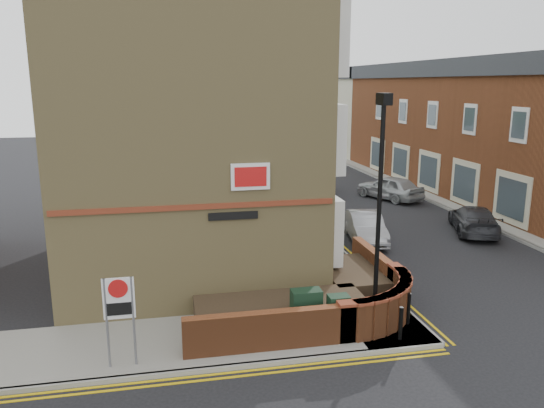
{
  "coord_description": "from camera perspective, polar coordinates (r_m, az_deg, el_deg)",
  "views": [
    {
      "loc": [
        -3.83,
        -11.37,
        6.66
      ],
      "look_at": [
        -0.67,
        4.0,
        3.07
      ],
      "focal_mm": 35.0,
      "sensor_mm": 36.0,
      "label": 1
    }
  ],
  "objects": [
    {
      "name": "kerb_side",
      "position": [
        13.16,
        -8.99,
        -17.39
      ],
      "size": [
        13.0,
        0.15,
        0.12
      ],
      "primitive_type": "cube",
      "color": "gray",
      "rests_on": "ground"
    },
    {
      "name": "tree_near",
      "position": [
        26.15,
        1.33,
        8.61
      ],
      "size": [
        3.64,
        3.65,
        6.7
      ],
      "color": "#382B1E",
      "rests_on": "pavement_main"
    },
    {
      "name": "red_car_main",
      "position": [
        32.44,
        4.09,
        2.31
      ],
      "size": [
        3.7,
        5.6,
        1.43
      ],
      "primitive_type": "imported",
      "rotation": [
        0.0,
        0.0,
        -0.28
      ],
      "color": "maroon",
      "rests_on": "ground"
    },
    {
      "name": "yellow_lines_side",
      "position": [
        12.97,
        -8.93,
        -18.15
      ],
      "size": [
        13.0,
        0.28,
        0.01
      ],
      "primitive_type": "cube",
      "color": "gold",
      "rests_on": "ground"
    },
    {
      "name": "tree_mid",
      "position": [
        33.96,
        -1.73,
        10.43
      ],
      "size": [
        4.03,
        4.03,
        7.42
      ],
      "color": "#382B1E",
      "rests_on": "pavement_main"
    },
    {
      "name": "bollard_far",
      "position": [
        15.38,
        14.46,
        -10.86
      ],
      "size": [
        0.11,
        0.11,
        0.9
      ],
      "primitive_type": "cylinder",
      "color": "black",
      "rests_on": "pavement_corner"
    },
    {
      "name": "utility_cabinet_small",
      "position": [
        14.42,
        7.14,
        -11.76
      ],
      "size": [
        0.55,
        0.4,
        1.1
      ],
      "primitive_type": "cube",
      "color": "black",
      "rests_on": "pavement_corner"
    },
    {
      "name": "bollard_near",
      "position": [
        14.48,
        13.67,
        -12.36
      ],
      "size": [
        0.11,
        0.11,
        0.9
      ],
      "primitive_type": "cylinder",
      "color": "black",
      "rests_on": "pavement_corner"
    },
    {
      "name": "zone_sign",
      "position": [
        12.94,
        -16.11,
        -10.45
      ],
      "size": [
        0.72,
        0.07,
        2.2
      ],
      "color": "slate",
      "rests_on": "pavement_corner"
    },
    {
      "name": "lamppost",
      "position": [
        14.09,
        11.43,
        -0.97
      ],
      "size": [
        0.25,
        0.5,
        6.3
      ],
      "color": "black",
      "rests_on": "pavement_corner"
    },
    {
      "name": "grey_car_far",
      "position": [
        25.71,
        20.87,
        -1.56
      ],
      "size": [
        3.15,
        4.59,
        1.23
      ],
      "primitive_type": "imported",
      "rotation": [
        0.0,
        0.0,
        2.77
      ],
      "color": "#2D2E32",
      "rests_on": "ground"
    },
    {
      "name": "far_terrace",
      "position": [
        33.88,
        21.39,
        7.59
      ],
      "size": [
        5.4,
        30.4,
        8.0
      ],
      "color": "brown",
      "rests_on": "ground"
    },
    {
      "name": "utility_cabinet_large",
      "position": [
        14.44,
        3.69,
        -11.43
      ],
      "size": [
        0.8,
        0.45,
        1.2
      ],
      "primitive_type": "cube",
      "color": "black",
      "rests_on": "pavement_corner"
    },
    {
      "name": "far_terrace_cream",
      "position": [
        52.73,
        8.89,
        9.92
      ],
      "size": [
        5.4,
        12.4,
        8.0
      ],
      "color": "#BCB69B",
      "rests_on": "ground"
    },
    {
      "name": "silver_car_far",
      "position": [
        31.64,
        12.56,
        1.75
      ],
      "size": [
        3.23,
        4.47,
        1.41
      ],
      "primitive_type": "imported",
      "rotation": [
        0.0,
        0.0,
        3.57
      ],
      "color": "#A1A5A8",
      "rests_on": "ground"
    },
    {
      "name": "silver_car_near",
      "position": [
        23.13,
        10.03,
        -2.43
      ],
      "size": [
        1.97,
        3.95,
        1.24
      ],
      "primitive_type": "imported",
      "rotation": [
        0.0,
        0.0,
        -0.18
      ],
      "color": "#93959A",
      "rests_on": "ground"
    },
    {
      "name": "corner_building",
      "position": [
        19.41,
        -8.86,
        11.47
      ],
      "size": [
        8.95,
        10.4,
        13.6
      ],
      "color": "tan",
      "rests_on": "ground"
    },
    {
      "name": "traffic_light_assembly",
      "position": [
        37.11,
        -1.89,
        6.9
      ],
      "size": [
        0.2,
        0.16,
        4.2
      ],
      "color": "black",
      "rests_on": "pavement_main"
    },
    {
      "name": "pavement_main",
      "position": [
        28.76,
        0.41,
        -0.37
      ],
      "size": [
        2.0,
        32.0,
        0.12
      ],
      "primitive_type": "cube",
      "color": "gray",
      "rests_on": "ground"
    },
    {
      "name": "kerb_main_far",
      "position": [
        29.29,
        19.19,
        -0.85
      ],
      "size": [
        0.15,
        40.0,
        0.12
      ],
      "primitive_type": "cube",
      "color": "gray",
      "rests_on": "ground"
    },
    {
      "name": "pavement_corner",
      "position": [
        14.47,
        -9.3,
        -14.42
      ],
      "size": [
        13.0,
        3.0,
        0.12
      ],
      "primitive_type": "cube",
      "color": "gray",
      "rests_on": "ground"
    },
    {
      "name": "tree_far",
      "position": [
        41.86,
        -3.65,
        10.49
      ],
      "size": [
        3.81,
        3.81,
        7.0
      ],
      "color": "#382B1E",
      "rests_on": "pavement_main"
    },
    {
      "name": "yellow_lines_main",
      "position": [
        29.05,
        2.82,
        -0.35
      ],
      "size": [
        0.28,
        32.0,
        0.01
      ],
      "primitive_type": "cube",
      "color": "gold",
      "rests_on": "ground"
    },
    {
      "name": "ground",
      "position": [
        13.73,
        6.38,
        -16.22
      ],
      "size": [
        120.0,
        120.0,
        0.0
      ],
      "primitive_type": "plane",
      "color": "black",
      "rests_on": "ground"
    },
    {
      "name": "pavement_far",
      "position": [
        30.35,
        22.44,
        -0.65
      ],
      "size": [
        4.0,
        40.0,
        0.12
      ],
      "primitive_type": "cube",
      "color": "gray",
      "rests_on": "ground"
    },
    {
      "name": "kerb_main_near",
      "position": [
        28.98,
        2.34,
        -0.27
      ],
      "size": [
        0.15,
        32.0,
        0.12
      ],
      "primitive_type": "cube",
      "color": "gray",
      "rests_on": "ground"
    },
    {
      "name": "garden_wall",
      "position": [
        15.86,
        3.56,
        -11.96
      ],
      "size": [
        6.8,
        6.0,
        1.2
      ],
      "primitive_type": null,
      "color": "brown",
      "rests_on": "ground"
    }
  ]
}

